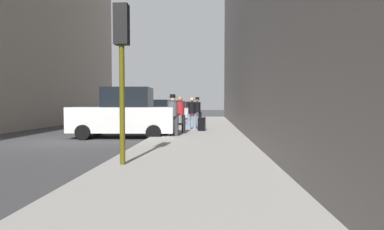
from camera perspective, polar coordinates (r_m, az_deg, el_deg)
The scene contains 14 objects.
ground_plane at distance 13.36m, azimuth -25.71°, elevation -4.61°, with size 120.00×120.00×0.00m, color #38383A.
sidewalk at distance 11.69m, azimuth 1.04°, elevation -4.97°, with size 4.00×40.00×0.15m, color gray.
parked_white_van at distance 13.79m, azimuth -12.73°, elevation 0.06°, with size 4.66×2.19×2.25m.
parked_gray_coupe at distance 20.34m, azimuth -7.46°, elevation 0.25°, with size 4.20×2.07×1.79m.
parked_silver_sedan at distance 26.86m, azimuth -4.81°, elevation 0.73°, with size 4.24×2.14×1.79m.
parked_red_hatchback at distance 33.67m, azimuth -3.15°, elevation 1.03°, with size 4.25×2.16×1.79m.
parked_dark_green_sedan at distance 39.90m, azimuth -2.12°, elevation 1.22°, with size 4.22×2.10×1.79m.
fire_hydrant at distance 16.45m, azimuth -3.69°, elevation -1.42°, with size 0.42×0.22×0.70m.
traffic_light at distance 7.05m, azimuth -13.23°, elevation 12.14°, with size 0.32×0.32×3.60m.
pedestrian_in_jeans at distance 16.07m, azimuth -0.02°, elevation 0.67°, with size 0.52×0.44×1.71m.
pedestrian_with_beanie at distance 12.75m, azimuth -3.69°, elevation 0.41°, with size 0.51×0.43×1.78m.
pedestrian_with_fedora at distance 18.47m, azimuth 1.02°, elevation 0.97°, with size 0.51×0.43×1.78m.
pedestrian_in_red_jacket at distance 13.91m, azimuth -2.29°, elevation 0.43°, with size 0.50×0.40×1.71m.
rolling_suitcase at distance 15.30m, azimuth 1.87°, elevation -1.71°, with size 0.40×0.58×1.04m.
Camera 1 is at (6.47, -11.59, 1.53)m, focal length 28.00 mm.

